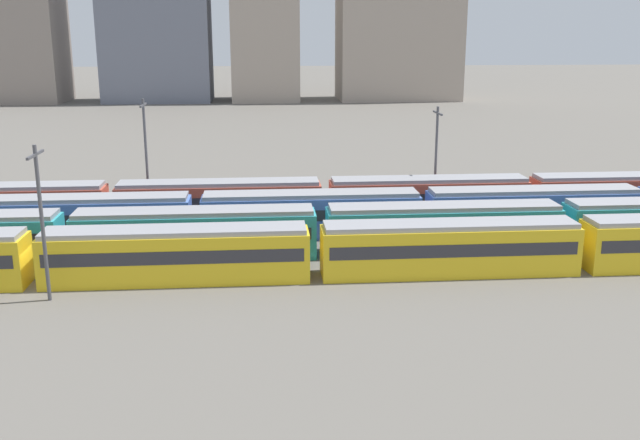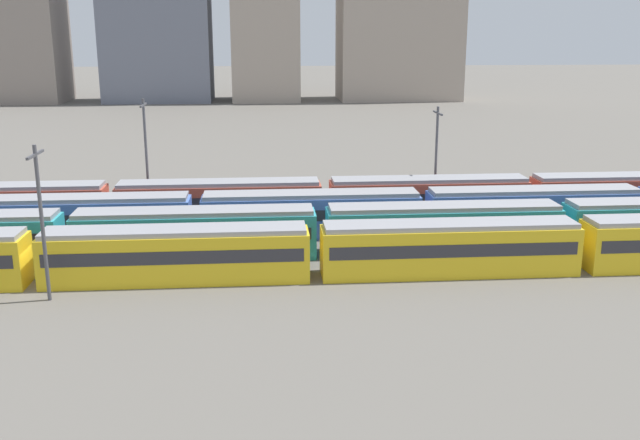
# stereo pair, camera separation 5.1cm
# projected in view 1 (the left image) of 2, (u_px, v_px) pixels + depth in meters

# --- Properties ---
(ground_plane) EXTENTS (600.00, 600.00, 0.00)m
(ground_plane) POSITION_uv_depth(u_px,v_px,m) (65.00, 251.00, 56.24)
(ground_plane) COLOR #666059
(train_track_0) EXTENTS (93.60, 3.06, 3.75)m
(train_track_0) POSITION_uv_depth(u_px,v_px,m) (449.00, 248.00, 50.50)
(train_track_0) COLOR yellow
(train_track_0) RESTS_ON ground_plane
(train_track_1) EXTENTS (112.50, 3.06, 3.75)m
(train_track_1) POSITION_uv_depth(u_px,v_px,m) (562.00, 225.00, 56.34)
(train_track_1) COLOR teal
(train_track_1) RESTS_ON ground_plane
(train_track_2) EXTENTS (93.60, 3.06, 3.75)m
(train_track_2) POSITION_uv_depth(u_px,v_px,m) (533.00, 209.00, 61.32)
(train_track_2) COLOR #4C70BC
(train_track_2) RESTS_ON ground_plane
(train_track_3) EXTENTS (112.50, 3.06, 3.75)m
(train_track_3) POSITION_uv_depth(u_px,v_px,m) (529.00, 195.00, 66.46)
(train_track_3) COLOR #BC4C38
(train_track_3) RESTS_ON ground_plane
(catenary_pole_1) EXTENTS (0.24, 3.20, 9.84)m
(catenary_pole_1) POSITION_uv_depth(u_px,v_px,m) (436.00, 153.00, 67.53)
(catenary_pole_1) COLOR #4C4C51
(catenary_pole_1) RESTS_ON ground_plane
(catenary_pole_2) EXTENTS (0.24, 3.20, 9.97)m
(catenary_pole_2) POSITION_uv_depth(u_px,v_px,m) (41.00, 216.00, 44.53)
(catenary_pole_2) COLOR #4C4C51
(catenary_pole_2) RESTS_ON ground_plane
(catenary_pole_3) EXTENTS (0.24, 3.20, 10.77)m
(catenary_pole_3) POSITION_uv_depth(u_px,v_px,m) (146.00, 152.00, 65.37)
(catenary_pole_3) COLOR #4C4C51
(catenary_pole_3) RESTS_ON ground_plane
(distant_building_2) EXTENTS (15.94, 18.30, 42.98)m
(distant_building_2) POSITION_uv_depth(u_px,v_px,m) (264.00, 9.00, 171.81)
(distant_building_2) COLOR #A89989
(distant_building_2) RESTS_ON ground_plane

